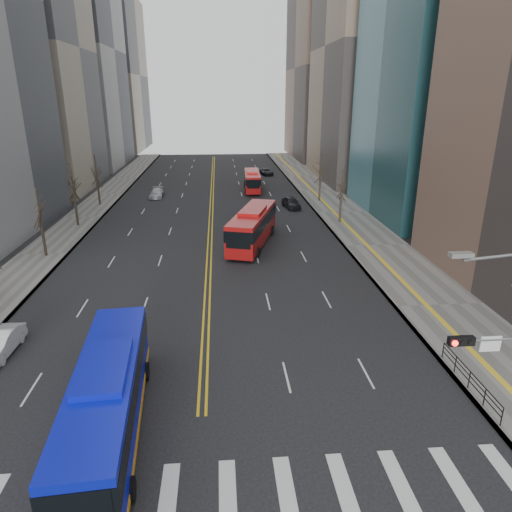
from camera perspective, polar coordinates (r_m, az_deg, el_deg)
The scene contains 14 objects.
ground at distance 20.55m, azimuth -7.28°, elevation -28.06°, with size 220.00×220.00×0.00m, color black.
sidewalk_right at distance 62.89m, azimuth 10.58°, elevation 5.41°, with size 7.00×130.00×0.15m, color slate.
sidewalk_left at distance 63.26m, azimuth -20.80°, elevation 4.54°, with size 5.00×130.00×0.15m, color slate.
crosswalk at distance 20.54m, azimuth -7.28°, elevation -28.05°, with size 26.70×4.00×0.01m.
centerline at distance 70.50m, azimuth -5.54°, elevation 7.12°, with size 0.55×100.00×0.01m.
office_towers at distance 82.82m, azimuth -5.94°, elevation 25.60°, with size 83.00×134.00×58.00m.
pedestrian_railing at distance 27.76m, azimuth 25.14°, elevation -13.53°, with size 0.06×6.06×1.02m.
street_trees at distance 50.17m, azimuth -14.25°, elevation 7.19°, with size 35.20×47.20×7.60m.
blue_bus at distance 23.04m, azimuth -18.07°, elevation -16.45°, with size 3.65×12.98×3.71m.
red_bus_near at distance 48.08m, azimuth -0.44°, elevation 3.91°, with size 6.25×12.54×3.85m.
red_bus_far at distance 76.30m, azimuth -0.47°, elevation 9.56°, with size 2.94×10.41×3.30m.
car_dark_mid at distance 64.54m, azimuth 4.42°, elevation 6.69°, with size 1.85×4.59×1.56m, color black.
car_silver at distance 72.75m, azimuth -12.31°, elevation 7.69°, with size 1.91×4.70×1.36m, color #ADADB2.
car_dark_far at distance 91.80m, azimuth 1.32°, elevation 10.49°, with size 2.01×4.36×1.21m, color black.
Camera 1 is at (1.18, -13.84, 15.14)m, focal length 32.00 mm.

